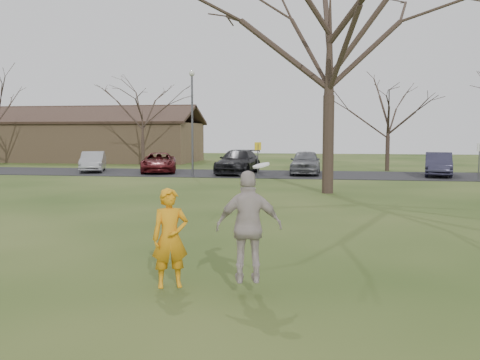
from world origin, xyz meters
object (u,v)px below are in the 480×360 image
Objects in this scene: catching_play at (249,227)px; building at (88,140)px; car_3 at (238,162)px; car_1 at (93,162)px; car_2 at (159,163)px; lamp_post at (192,110)px; big_tree at (330,29)px; car_4 at (305,162)px; car_5 at (438,164)px; player_defender at (170,238)px.

building is (-20.82, 37.98, 0.82)m from catching_play.
catching_play is (4.44, -24.70, 0.33)m from car_3.
car_2 is at bearing -20.00° from car_1.
big_tree reaches higher than lamp_post.
car_1 is at bearing -176.81° from car_3.
catching_play is 0.31× the size of lamp_post.
car_5 is (7.90, -0.06, -0.05)m from car_4.
catching_play is (9.70, -24.84, 0.43)m from car_2.
car_1 is 19.39m from big_tree.
catching_play is at bearing -94.51° from big_tree.
car_4 is at bearing 98.01° from big_tree.
car_4 is at bearing 20.85° from lamp_post.
catching_play is (1.38, -0.25, 0.28)m from player_defender.
building is at bearing 94.13° from player_defender.
car_1 is at bearing -170.11° from car_5.
player_defender is at bearing -76.26° from lamp_post.
big_tree is at bearing -55.79° from car_3.
lamp_post is (2.88, -2.36, 3.28)m from car_2.
player_defender reaches higher than car_5.
car_5 is 26.09m from catching_play.
catching_play reaches higher than car_1.
catching_play reaches higher than car_3.
player_defender is at bearing -82.01° from car_1.
lamp_post is (7.45, -2.39, 3.26)m from car_1.
car_3 is 1.21× the size of car_5.
car_4 reaches higher than car_2.
car_3 is at bearing -39.03° from building.
car_3 is (9.83, -0.17, 0.08)m from car_1.
player_defender is at bearing -86.95° from car_2.
player_defender is 0.41× the size of car_1.
car_2 is at bearing -178.83° from car_4.
player_defender is 0.12× the size of big_tree.
big_tree reaches higher than car_4.
catching_play reaches higher than car_5.
car_5 is (12.12, 0.23, -0.05)m from car_3.
car_2 is at bearing 137.81° from big_tree.
player_defender is at bearing 169.86° from catching_play.
building reaches higher than car_3.
big_tree reaches higher than building.
car_5 is 2.22× the size of catching_play.
building reaches higher than catching_play.
car_2 is 17.26m from building.
car_1 is 0.29× the size of big_tree.
car_5 is (17.38, 0.09, 0.06)m from car_2.
catching_play reaches higher than player_defender.
car_2 is at bearing 111.33° from catching_play.
lamp_post is (-5.44, 22.23, 3.13)m from player_defender.
catching_play is (14.27, -24.87, 0.41)m from car_1.
car_1 is 2.11× the size of catching_play.
building is (-6.55, 13.11, 1.22)m from car_1.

